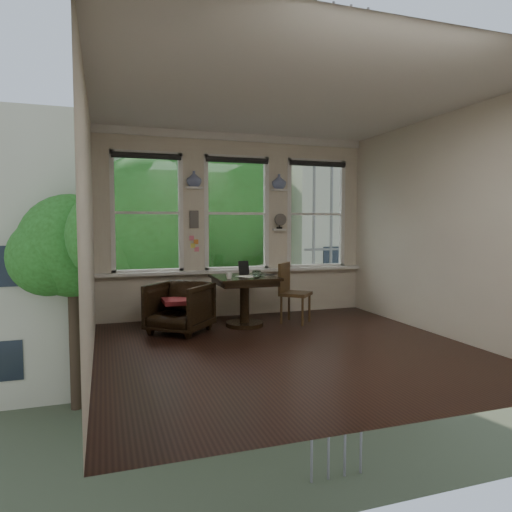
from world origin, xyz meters
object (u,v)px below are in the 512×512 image
object	(u,v)px
laptop	(266,276)
side_chair_right	(296,293)
armchair_left	(180,308)
table	(245,301)
mug	(229,275)

from	to	relation	value
laptop	side_chair_right	bearing A→B (deg)	13.09
armchair_left	side_chair_right	world-z (taller)	side_chair_right
table	laptop	world-z (taller)	laptop
mug	armchair_left	bearing A→B (deg)	169.94
table	laptop	bearing A→B (deg)	-30.59
armchair_left	side_chair_right	bearing A→B (deg)	42.85
side_chair_right	mug	xyz separation A→B (m)	(-1.12, -0.21, 0.34)
table	armchair_left	size ratio (longest dim) A/B	1.15
laptop	mug	distance (m)	0.59
side_chair_right	table	bearing A→B (deg)	130.81
armchair_left	side_chair_right	distance (m)	1.81
laptop	mug	world-z (taller)	mug
table	side_chair_right	distance (m)	0.82
laptop	table	bearing A→B (deg)	147.87
table	mug	world-z (taller)	mug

